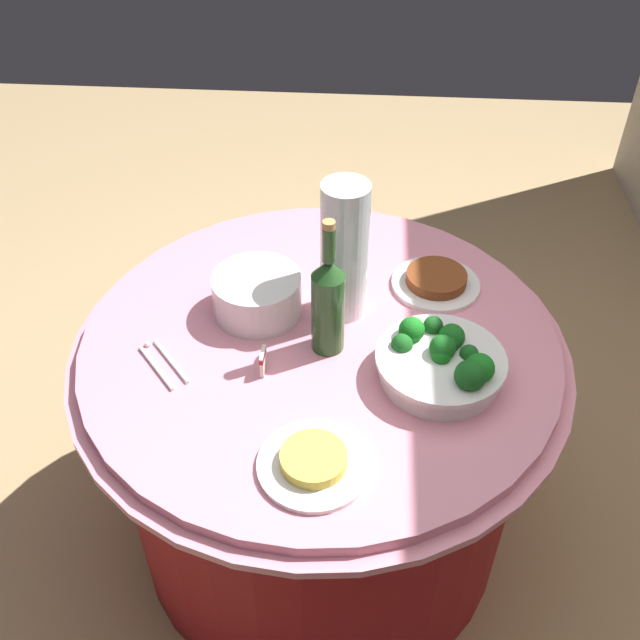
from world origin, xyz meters
The scene contains 10 objects.
ground_plane centered at (0.00, 0.00, 0.00)m, with size 6.00×6.00×0.00m, color tan.
buffet_table centered at (0.00, 0.00, 0.38)m, with size 1.16×1.16×0.74m.
broccoli_bowl centered at (0.11, 0.27, 0.78)m, with size 0.28×0.28×0.12m.
plate_stack centered at (-0.08, -0.15, 0.79)m, with size 0.21×0.21×0.10m.
wine_bottle centered at (0.03, 0.02, 0.87)m, with size 0.07×0.07×0.34m.
decorative_fruit_vase centered at (-0.10, 0.05, 0.89)m, with size 0.11×0.11×0.34m.
serving_tongs centered at (0.12, -0.34, 0.74)m, with size 0.15×0.14×0.01m.
food_plate_fried_egg centered at (0.37, 0.01, 0.75)m, with size 0.22×0.22×0.04m.
food_plate_stir_fry centered at (-0.21, 0.27, 0.76)m, with size 0.22×0.22×0.04m.
label_placard_front centered at (0.12, -0.12, 0.77)m, with size 0.05×0.01×0.05m.
Camera 1 is at (1.24, 0.09, 1.87)m, focal length 40.89 mm.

